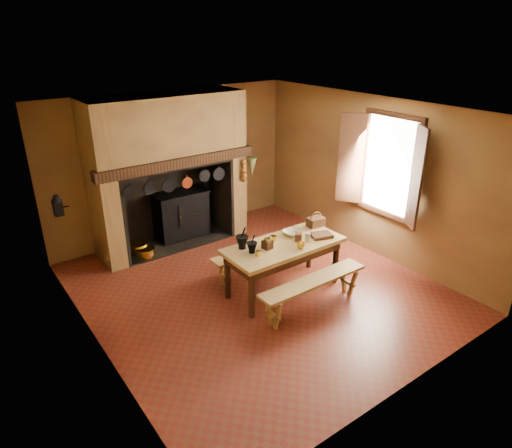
{
  "coord_description": "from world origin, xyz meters",
  "views": [
    {
      "loc": [
        -3.7,
        -5.05,
        3.88
      ],
      "look_at": [
        0.2,
        0.3,
        0.97
      ],
      "focal_mm": 32.0,
      "sensor_mm": 36.0,
      "label": 1
    }
  ],
  "objects": [
    {
      "name": "hanging_pans",
      "position": [
        -0.34,
        1.81,
        1.36
      ],
      "size": [
        1.92,
        0.29,
        0.27
      ],
      "color": "black",
      "rests_on": "chimney_breast"
    },
    {
      "name": "brass_mug_b",
      "position": [
        0.24,
        -0.1,
        0.86
      ],
      "size": [
        0.09,
        0.09,
        0.09
      ],
      "primitive_type": "cylinder",
      "rotation": [
        0.0,
        0.0,
        -0.1
      ],
      "color": "gold",
      "rests_on": "work_table"
    },
    {
      "name": "brass_mug_a",
      "position": [
        -0.24,
        -0.35,
        0.85
      ],
      "size": [
        0.09,
        0.09,
        0.08
      ],
      "primitive_type": "cylinder",
      "rotation": [
        0.0,
        0.0,
        -0.29
      ],
      "color": "gold",
      "rests_on": "work_table"
    },
    {
      "name": "wall_left",
      "position": [
        -2.5,
        0.0,
        1.4
      ],
      "size": [
        0.02,
        5.5,
        2.8
      ],
      "primitive_type": "cube",
      "color": "olive",
      "rests_on": "floor"
    },
    {
      "name": "mortar_large",
      "position": [
        -0.29,
        -0.01,
        0.92
      ],
      "size": [
        0.19,
        0.19,
        0.33
      ],
      "rotation": [
        0.0,
        0.0,
        -0.36
      ],
      "color": "black",
      "rests_on": "work_table"
    },
    {
      "name": "wicker_basket",
      "position": [
        1.15,
        -0.06,
        0.89
      ],
      "size": [
        0.29,
        0.22,
        0.26
      ],
      "rotation": [
        0.0,
        0.0,
        -0.1
      ],
      "color": "#512F18",
      "rests_on": "work_table"
    },
    {
      "name": "herb_bunch",
      "position": [
        1.18,
        1.79,
        1.38
      ],
      "size": [
        0.2,
        0.2,
        0.35
      ],
      "primitive_type": "cone",
      "rotation": [
        3.14,
        0.0,
        0.0
      ],
      "color": "brown",
      "rests_on": "chimney_breast"
    },
    {
      "name": "onion_string",
      "position": [
        1.0,
        1.79,
        1.33
      ],
      "size": [
        0.12,
        0.1,
        0.46
      ],
      "primitive_type": null,
      "color": "#AD6020",
      "rests_on": "chimney_breast"
    },
    {
      "name": "glass_jar",
      "position": [
        0.65,
        -0.42,
        0.88
      ],
      "size": [
        0.09,
        0.09,
        0.15
      ],
      "primitive_type": "cylinder",
      "rotation": [
        0.0,
        0.0,
        0.05
      ],
      "color": "beige",
      "rests_on": "work_table"
    },
    {
      "name": "brass_cup",
      "position": [
        0.42,
        -0.53,
        0.86
      ],
      "size": [
        0.15,
        0.15,
        0.09
      ],
      "primitive_type": "imported",
      "rotation": [
        0.0,
        0.0,
        0.42
      ],
      "color": "gold",
      "rests_on": "work_table"
    },
    {
      "name": "wall_right",
      "position": [
        2.5,
        0.0,
        1.4
      ],
      "size": [
        0.02,
        5.5,
        2.8
      ],
      "primitive_type": "cube",
      "color": "olive",
      "rests_on": "floor"
    },
    {
      "name": "bench_back",
      "position": [
        0.31,
        0.36,
        0.37
      ],
      "size": [
        1.74,
        0.3,
        0.49
      ],
      "color": "tan",
      "rests_on": "floor"
    },
    {
      "name": "chimney_breast",
      "position": [
        -0.3,
        2.31,
        1.81
      ],
      "size": [
        2.95,
        0.96,
        2.8
      ],
      "color": "olive",
      "rests_on": "floor"
    },
    {
      "name": "mixing_bowl",
      "position": [
        0.62,
        -0.1,
        0.85
      ],
      "size": [
        0.3,
        0.3,
        0.07
      ],
      "primitive_type": "imported",
      "rotation": [
        0.0,
        0.0,
        0.02
      ],
      "color": "#B5AB8B",
      "rests_on": "work_table"
    },
    {
      "name": "floor",
      "position": [
        0.0,
        0.0,
        0.0
      ],
      "size": [
        5.5,
        5.5,
        0.0
      ],
      "primitive_type": "plane",
      "color": "maroon",
      "rests_on": "ground"
    },
    {
      "name": "window",
      "position": [
        2.35,
        -0.4,
        1.7
      ],
      "size": [
        0.39,
        1.75,
        1.76
      ],
      "color": "white",
      "rests_on": "wall_right"
    },
    {
      "name": "wall_coffee_mill",
      "position": [
        -2.42,
        1.55,
        1.52
      ],
      "size": [
        0.23,
        0.16,
        0.31
      ],
      "color": "black",
      "rests_on": "wall_left"
    },
    {
      "name": "coffee_grinder",
      "position": [
        0.01,
        -0.24,
        0.89
      ],
      "size": [
        0.18,
        0.15,
        0.2
      ],
      "rotation": [
        0.0,
        0.0,
        0.13
      ],
      "color": "#3A1D12",
      "rests_on": "work_table"
    },
    {
      "name": "ceiling",
      "position": [
        0.0,
        0.0,
        2.8
      ],
      "size": [
        5.5,
        5.5,
        0.0
      ],
      "primitive_type": "plane",
      "rotation": [
        3.14,
        0.0,
        0.0
      ],
      "color": "silver",
      "rests_on": "back_wall"
    },
    {
      "name": "back_wall",
      "position": [
        0.0,
        2.75,
        1.4
      ],
      "size": [
        5.0,
        0.02,
        2.8
      ],
      "primitive_type": "cube",
      "color": "olive",
      "rests_on": "floor"
    },
    {
      "name": "bench_front",
      "position": [
        0.31,
        -0.95,
        0.38
      ],
      "size": [
        1.81,
        0.32,
        0.51
      ],
      "color": "tan",
      "rests_on": "floor"
    },
    {
      "name": "wooden_tray",
      "position": [
        0.94,
        -0.43,
        0.84
      ],
      "size": [
        0.38,
        0.32,
        0.06
      ],
      "primitive_type": "cube",
      "rotation": [
        0.0,
        0.0,
        -0.31
      ],
      "color": "#3A1D12",
      "rests_on": "work_table"
    },
    {
      "name": "hearth_pans",
      "position": [
        -1.05,
        2.22,
        0.09
      ],
      "size": [
        0.51,
        0.62,
        0.2
      ],
      "color": "gold",
      "rests_on": "floor"
    },
    {
      "name": "stoneware_crock",
      "position": [
        0.54,
        -0.33,
        0.88
      ],
      "size": [
        0.14,
        0.14,
        0.13
      ],
      "primitive_type": "cylinder",
      "rotation": [
        0.0,
        0.0,
        -0.41
      ],
      "color": "#522F1E",
      "rests_on": "work_table"
    },
    {
      "name": "wall_front",
      "position": [
        0.0,
        -2.75,
        1.4
      ],
      "size": [
        5.0,
        0.02,
        2.8
      ],
      "primitive_type": "cube",
      "color": "olive",
      "rests_on": "floor"
    },
    {
      "name": "iron_range",
      "position": [
        -0.04,
        2.45,
        0.48
      ],
      "size": [
        1.12,
        0.55,
        1.6
      ],
      "color": "black",
      "rests_on": "floor"
    },
    {
      "name": "mortar_small",
      "position": [
        -0.25,
        -0.21,
        0.9
      ],
      "size": [
        0.16,
        0.16,
        0.27
      ],
      "rotation": [
        0.0,
        0.0,
        -0.05
      ],
      "color": "black",
      "rests_on": "work_table"
    },
    {
      "name": "work_table",
      "position": [
        0.31,
        -0.26,
        0.68
      ],
      "size": [
        1.87,
        0.83,
        0.81
      ],
      "color": "tan",
      "rests_on": "floor"
    }
  ]
}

